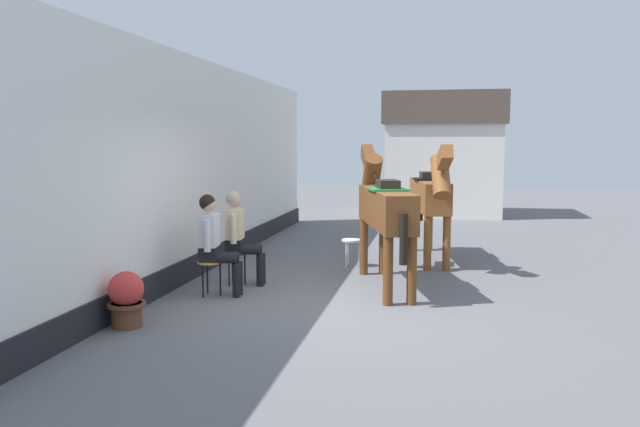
# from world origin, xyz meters

# --- Properties ---
(ground_plane) EXTENTS (40.00, 40.00, 0.00)m
(ground_plane) POSITION_xyz_m (0.00, 3.00, 0.00)
(ground_plane) COLOR slate
(pub_facade_wall) EXTENTS (0.34, 14.00, 3.40)m
(pub_facade_wall) POSITION_xyz_m (-2.55, 1.50, 1.54)
(pub_facade_wall) COLOR white
(pub_facade_wall) RESTS_ON ground_plane
(distant_cottage) EXTENTS (3.40, 2.60, 3.50)m
(distant_cottage) POSITION_xyz_m (1.40, 10.96, 1.80)
(distant_cottage) COLOR silver
(distant_cottage) RESTS_ON ground_plane
(seated_visitor_near) EXTENTS (0.61, 0.49, 1.39)m
(seated_visitor_near) POSITION_xyz_m (-1.68, 0.22, 0.78)
(seated_visitor_near) COLOR gold
(seated_visitor_near) RESTS_ON ground_plane
(seated_visitor_far) EXTENTS (0.61, 0.49, 1.39)m
(seated_visitor_far) POSITION_xyz_m (-1.55, 0.94, 0.78)
(seated_visitor_far) COLOR #194C99
(seated_visitor_far) RESTS_ON ground_plane
(saddled_horse_near) EXTENTS (1.10, 2.92, 2.06)m
(saddled_horse_near) POSITION_xyz_m (0.54, 1.23, 1.16)
(saddled_horse_near) COLOR brown
(saddled_horse_near) RESTS_ON ground_plane
(saddled_horse_far) EXTENTS (0.79, 2.98, 2.06)m
(saddled_horse_far) POSITION_xyz_m (1.16, 3.38, 1.16)
(saddled_horse_far) COLOR brown
(saddled_horse_far) RESTS_ON ground_plane
(flower_planter_near) EXTENTS (0.43, 0.43, 0.64)m
(flower_planter_near) POSITION_xyz_m (-2.14, -1.39, 0.33)
(flower_planter_near) COLOR brown
(flower_planter_near) RESTS_ON ground_plane
(spare_stool_white) EXTENTS (0.32, 0.32, 0.46)m
(spare_stool_white) POSITION_xyz_m (-0.14, 2.62, 0.40)
(spare_stool_white) COLOR white
(spare_stool_white) RESTS_ON ground_plane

